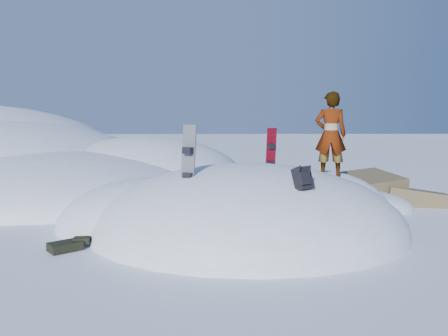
{
  "coord_description": "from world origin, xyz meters",
  "views": [
    {
      "loc": [
        -0.73,
        -9.55,
        2.5
      ],
      "look_at": [
        -0.52,
        0.3,
        1.38
      ],
      "focal_mm": 35.0,
      "sensor_mm": 36.0,
      "label": 1
    }
  ],
  "objects_px": {
    "snowboard_dark": "(188,166)",
    "backpack": "(303,178)",
    "snowboard_red": "(271,157)",
    "person": "(331,135)"
  },
  "relations": [
    {
      "from": "snowboard_dark",
      "to": "backpack",
      "type": "relative_size",
      "value": 3.39
    },
    {
      "from": "snowboard_dark",
      "to": "backpack",
      "type": "bearing_deg",
      "value": 13.99
    },
    {
      "from": "snowboard_red",
      "to": "person",
      "type": "xyz_separation_m",
      "value": [
        1.22,
        -0.77,
        0.57
      ]
    },
    {
      "from": "snowboard_red",
      "to": "snowboard_dark",
      "type": "xyz_separation_m",
      "value": [
        -1.89,
        -1.64,
        -0.03
      ]
    },
    {
      "from": "snowboard_red",
      "to": "snowboard_dark",
      "type": "relative_size",
      "value": 0.84
    },
    {
      "from": "snowboard_red",
      "to": "person",
      "type": "bearing_deg",
      "value": -61.2
    },
    {
      "from": "snowboard_red",
      "to": "backpack",
      "type": "bearing_deg",
      "value": -112.53
    },
    {
      "from": "snowboard_red",
      "to": "backpack",
      "type": "distance_m",
      "value": 2.48
    },
    {
      "from": "backpack",
      "to": "person",
      "type": "bearing_deg",
      "value": 29.52
    },
    {
      "from": "backpack",
      "to": "person",
      "type": "distance_m",
      "value": 2.07
    }
  ]
}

